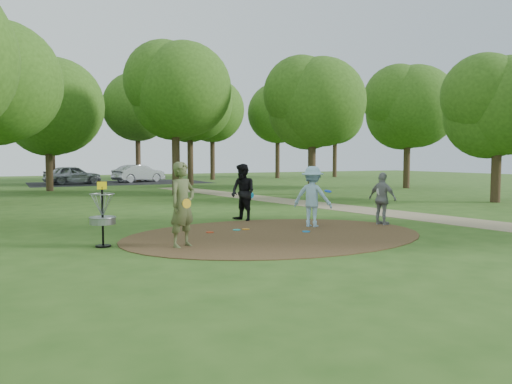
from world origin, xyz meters
name	(u,v)px	position (x,y,z in m)	size (l,w,h in m)	color
ground	(276,235)	(0.00, 0.00, 0.00)	(100.00, 100.00, 0.00)	#2D5119
dirt_clearing	(276,235)	(0.00, 0.00, 0.01)	(8.40, 8.40, 0.02)	#47301C
footpath	(405,215)	(6.50, 2.00, 0.01)	(2.00, 40.00, 0.01)	#8C7A5B
parking_lot	(120,183)	(2.00, 30.00, 0.00)	(14.00, 8.00, 0.01)	black
player_observer_with_disc	(182,205)	(-2.84, -0.60, 1.00)	(0.87, 0.76, 2.01)	#5A6339
player_throwing_with_disc	(313,197)	(1.75, 0.88, 0.92)	(1.31, 1.35, 1.84)	#9BC7E7
player_walking_with_disc	(243,192)	(0.51, 3.17, 0.95)	(0.94, 1.08, 1.90)	black
player_waiting_with_disc	(382,199)	(3.93, 0.26, 0.82)	(0.63, 1.03, 1.64)	gray
disc_ground_cyan	(237,230)	(-0.62, 1.21, 0.03)	(0.22, 0.22, 0.02)	#17BBB3
disc_ground_blue	(306,231)	(0.99, 0.04, 0.03)	(0.22, 0.22, 0.02)	#0C7CD8
disc_ground_red	(210,232)	(-1.48, 1.13, 0.03)	(0.22, 0.22, 0.02)	red
car_left	(73,175)	(-1.73, 29.75, 0.73)	(1.73, 4.29, 1.46)	#9E9FA6
car_right	(139,173)	(3.69, 30.58, 0.74)	(1.56, 4.47, 1.47)	#A5A6AD
disc_ground_orange	(246,229)	(-0.32, 1.22, 0.03)	(0.22, 0.22, 0.02)	orange
disc_golf_basket	(102,210)	(-4.50, 0.30, 0.87)	(0.63, 0.63, 1.54)	black
tree_ring	(218,86)	(1.85, 8.47, 5.17)	(36.86, 45.00, 8.95)	#332316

